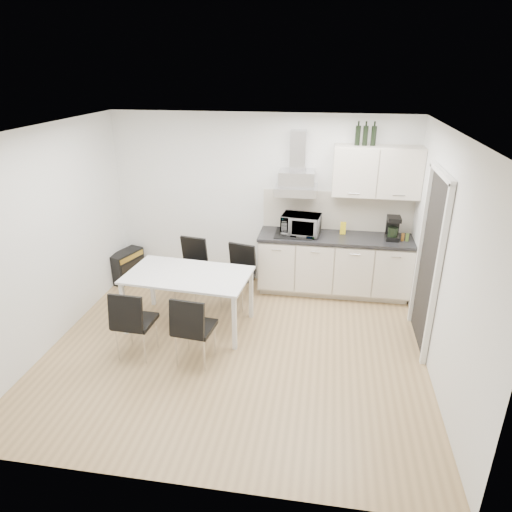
{
  "coord_description": "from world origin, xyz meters",
  "views": [
    {
      "loc": [
        0.99,
        -4.61,
        3.22
      ],
      "look_at": [
        0.2,
        0.35,
        1.1
      ],
      "focal_mm": 32.0,
      "sensor_mm": 36.0,
      "label": 1
    }
  ],
  "objects_px": {
    "chair_far_left": "(189,269)",
    "floor_speaker": "(247,272)",
    "chair_near_left": "(136,322)",
    "guitar_amp": "(127,266)",
    "kitchenette": "(338,241)",
    "chair_near_right": "(195,328)",
    "dining_table": "(188,279)",
    "chair_far_right": "(237,277)"
  },
  "relations": [
    {
      "from": "chair_near_left",
      "to": "guitar_amp",
      "type": "bearing_deg",
      "value": 119.6
    },
    {
      "from": "chair_far_left",
      "to": "guitar_amp",
      "type": "bearing_deg",
      "value": -8.85
    },
    {
      "from": "chair_far_left",
      "to": "guitar_amp",
      "type": "relative_size",
      "value": 1.41
    },
    {
      "from": "chair_near_right",
      "to": "chair_far_left",
      "type": "bearing_deg",
      "value": 115.11
    },
    {
      "from": "chair_far_left",
      "to": "floor_speaker",
      "type": "distance_m",
      "value": 1.04
    },
    {
      "from": "chair_near_left",
      "to": "guitar_amp",
      "type": "relative_size",
      "value": 1.41
    },
    {
      "from": "chair_near_left",
      "to": "chair_near_right",
      "type": "bearing_deg",
      "value": 1.09
    },
    {
      "from": "chair_far_left",
      "to": "chair_near_left",
      "type": "distance_m",
      "value": 1.54
    },
    {
      "from": "chair_near_right",
      "to": "kitchenette",
      "type": "bearing_deg",
      "value": 58.05
    },
    {
      "from": "chair_near_left",
      "to": "floor_speaker",
      "type": "height_order",
      "value": "chair_near_left"
    },
    {
      "from": "kitchenette",
      "to": "floor_speaker",
      "type": "distance_m",
      "value": 1.55
    },
    {
      "from": "kitchenette",
      "to": "chair_near_left",
      "type": "xyz_separation_m",
      "value": [
        -2.32,
        -2.03,
        -0.39
      ]
    },
    {
      "from": "dining_table",
      "to": "chair_far_left",
      "type": "xyz_separation_m",
      "value": [
        -0.24,
        0.79,
        -0.24
      ]
    },
    {
      "from": "floor_speaker",
      "to": "dining_table",
      "type": "bearing_deg",
      "value": -84.77
    },
    {
      "from": "chair_near_left",
      "to": "chair_near_right",
      "type": "height_order",
      "value": "same"
    },
    {
      "from": "chair_near_right",
      "to": "floor_speaker",
      "type": "xyz_separation_m",
      "value": [
        0.21,
        2.21,
        -0.3
      ]
    },
    {
      "from": "chair_near_right",
      "to": "chair_far_right",
      "type": "bearing_deg",
      "value": 87.7
    },
    {
      "from": "chair_far_right",
      "to": "chair_near_right",
      "type": "relative_size",
      "value": 1.0
    },
    {
      "from": "kitchenette",
      "to": "chair_far_right",
      "type": "xyz_separation_m",
      "value": [
        -1.39,
        -0.65,
        -0.39
      ]
    },
    {
      "from": "floor_speaker",
      "to": "kitchenette",
      "type": "bearing_deg",
      "value": 17.79
    },
    {
      "from": "dining_table",
      "to": "guitar_amp",
      "type": "distance_m",
      "value": 1.89
    },
    {
      "from": "guitar_amp",
      "to": "chair_far_left",
      "type": "bearing_deg",
      "value": -0.77
    },
    {
      "from": "chair_far_left",
      "to": "chair_near_left",
      "type": "height_order",
      "value": "same"
    },
    {
      "from": "dining_table",
      "to": "guitar_amp",
      "type": "relative_size",
      "value": 2.61
    },
    {
      "from": "chair_near_right",
      "to": "floor_speaker",
      "type": "distance_m",
      "value": 2.24
    },
    {
      "from": "kitchenette",
      "to": "chair_far_left",
      "type": "bearing_deg",
      "value": -166.95
    },
    {
      "from": "chair_far_right",
      "to": "floor_speaker",
      "type": "relative_size",
      "value": 3.07
    },
    {
      "from": "chair_far_right",
      "to": "floor_speaker",
      "type": "bearing_deg",
      "value": -75.67
    },
    {
      "from": "chair_far_left",
      "to": "floor_speaker",
      "type": "bearing_deg",
      "value": -128.66
    },
    {
      "from": "chair_far_right",
      "to": "chair_near_right",
      "type": "height_order",
      "value": "same"
    },
    {
      "from": "dining_table",
      "to": "chair_far_right",
      "type": "relative_size",
      "value": 1.85
    },
    {
      "from": "dining_table",
      "to": "guitar_amp",
      "type": "bearing_deg",
      "value": 144.68
    },
    {
      "from": "kitchenette",
      "to": "chair_far_left",
      "type": "relative_size",
      "value": 2.86
    },
    {
      "from": "dining_table",
      "to": "chair_near_left",
      "type": "relative_size",
      "value": 1.85
    },
    {
      "from": "dining_table",
      "to": "kitchenette",
      "type": "bearing_deg",
      "value": 39.06
    },
    {
      "from": "chair_far_right",
      "to": "guitar_amp",
      "type": "height_order",
      "value": "chair_far_right"
    },
    {
      "from": "chair_near_left",
      "to": "guitar_amp",
      "type": "distance_m",
      "value": 2.17
    },
    {
      "from": "dining_table",
      "to": "floor_speaker",
      "type": "distance_m",
      "value": 1.63
    },
    {
      "from": "chair_near_right",
      "to": "guitar_amp",
      "type": "xyz_separation_m",
      "value": [
        -1.7,
        1.95,
        -0.2
      ]
    },
    {
      "from": "guitar_amp",
      "to": "chair_near_right",
      "type": "bearing_deg",
      "value": -30.75
    },
    {
      "from": "dining_table",
      "to": "chair_near_right",
      "type": "bearing_deg",
      "value": -63.8
    },
    {
      "from": "kitchenette",
      "to": "chair_far_right",
      "type": "relative_size",
      "value": 2.86
    }
  ]
}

